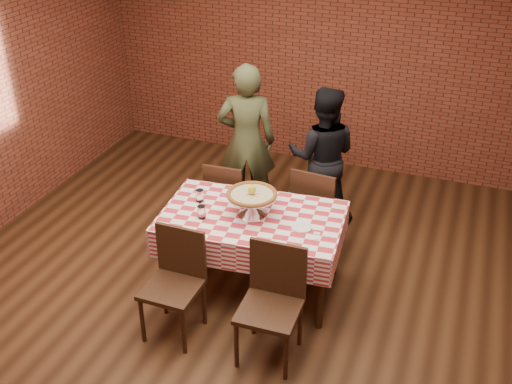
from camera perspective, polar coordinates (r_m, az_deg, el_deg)
ground at (r=5.55m, az=-2.20°, el=-10.07°), size 6.00×6.00×0.00m
back_wall at (r=7.44m, az=6.65°, el=12.99°), size 5.50×0.00×5.50m
table at (r=5.49m, az=-0.36°, el=-5.58°), size 1.61×1.05×0.75m
tablecloth at (r=5.36m, az=-0.37°, el=-3.38°), size 1.65×1.09×0.26m
pizza_stand at (r=5.24m, az=-0.38°, el=-1.22°), size 0.56×0.56×0.19m
pizza at (r=5.19m, az=-0.39°, el=-0.26°), size 0.57×0.57×0.03m
lemon at (r=5.17m, az=-0.39°, el=0.22°), size 0.09×0.09×0.09m
water_glass_left at (r=5.24m, az=-5.07°, el=-1.87°), size 0.08×0.08×0.11m
water_glass_right at (r=5.49m, az=-5.22°, el=-0.34°), size 0.08×0.08×0.11m
side_plate at (r=5.12m, az=4.24°, el=-3.29°), size 0.19×0.19×0.01m
sweetener_packet_a at (r=5.01m, az=5.77°, el=-4.29°), size 0.06×0.05×0.00m
sweetener_packet_b at (r=5.07m, az=5.67°, el=-3.83°), size 0.05×0.04×0.00m
condiment_caddy at (r=5.46m, az=0.69°, el=-0.17°), size 0.12×0.11×0.15m
chair_near_left at (r=5.00m, az=-7.82°, el=-8.82°), size 0.44×0.44×0.91m
chair_near_right at (r=4.74m, az=1.24°, el=-10.78°), size 0.46×0.46×0.94m
chair_far_left at (r=6.18m, az=-2.47°, el=-0.60°), size 0.41×0.41×0.88m
chair_far_right at (r=6.03m, az=5.80°, el=-1.36°), size 0.47×0.47×0.92m
diner_olive at (r=6.44m, az=-0.89°, el=4.74°), size 0.70×0.57×1.67m
diner_black at (r=6.36m, az=6.18°, el=3.31°), size 0.81×0.68×1.49m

